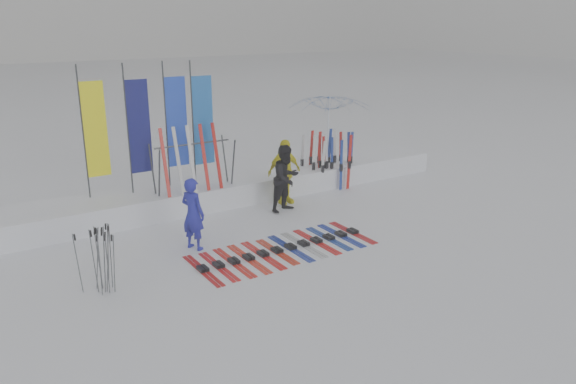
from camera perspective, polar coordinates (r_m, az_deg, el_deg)
ground at (r=11.83m, az=3.40°, el=-6.73°), size 120.00×120.00×0.00m
snow_bank at (r=15.44m, az=-6.65°, el=0.19°), size 14.00×1.60×0.60m
person_blue at (r=12.18m, az=-9.63°, el=-2.20°), size 0.59×0.69×1.59m
person_black at (r=14.40m, az=-0.18°, el=1.40°), size 0.99×0.85×1.74m
person_yellow at (r=14.98m, az=-0.39°, el=2.07°), size 1.06×0.50×1.75m
tent_canopy at (r=18.81m, az=4.25°, el=6.29°), size 2.78×2.83×2.47m
ski_row at (r=12.18m, az=-0.47°, el=-5.80°), size 3.98×1.70×0.07m
pole_cluster at (r=10.82m, az=-18.39°, el=-6.55°), size 0.71×0.77×1.25m
feather_flags at (r=14.52m, az=-13.49°, el=6.63°), size 3.27×0.30×3.20m
ski_rack at (r=14.41m, az=-9.60°, el=3.29°), size 2.04×0.80×1.23m
upright_skis at (r=16.67m, az=4.18°, el=3.27°), size 1.55×1.15×1.68m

